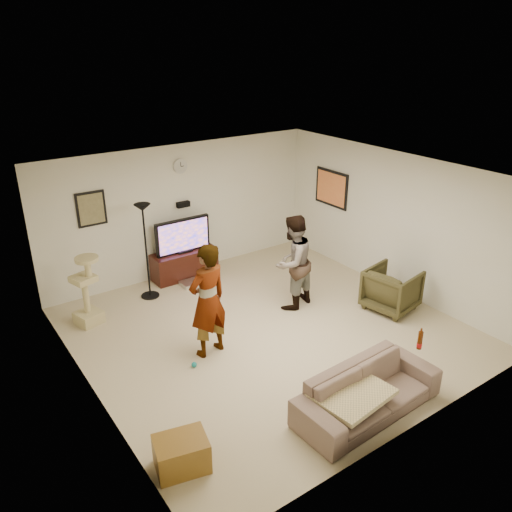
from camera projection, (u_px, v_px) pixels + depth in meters
floor at (267, 331)px, 8.09m from camera, size 5.50×5.50×0.02m
ceiling at (269, 175)px, 7.09m from camera, size 5.50×5.50×0.02m
wall_back at (182, 210)px, 9.65m from camera, size 5.50×0.04×2.50m
wall_front at (418, 341)px, 5.52m from camera, size 5.50×0.04×2.50m
wall_left at (84, 310)px, 6.14m from camera, size 0.04×5.50×2.50m
wall_right at (393, 222)px, 9.04m from camera, size 0.04×5.50×2.50m
wall_clock at (180, 166)px, 9.29m from camera, size 0.26×0.04×0.26m
wall_speaker at (183, 204)px, 9.56m from camera, size 0.25×0.10×0.10m
picture_back at (91, 209)px, 8.61m from camera, size 0.42×0.03×0.52m
picture_right at (331, 188)px, 10.13m from camera, size 0.03×0.78×0.62m
tv_stand at (184, 264)px, 9.79m from camera, size 1.25×0.45×0.52m
console_box at (192, 283)px, 9.55m from camera, size 0.40×0.30×0.07m
tv at (183, 235)px, 9.56m from camera, size 1.09×0.08×0.65m
tv_screen at (184, 236)px, 9.52m from camera, size 1.00×0.01×0.57m
floor_lamp at (146, 252)px, 8.80m from camera, size 0.32×0.32×1.71m
cat_tree at (85, 291)px, 8.07m from camera, size 0.46×0.46×1.16m
person_left at (208, 301)px, 7.19m from camera, size 0.68×0.50×1.71m
person_right at (293, 262)px, 8.50m from camera, size 0.92×0.80×1.63m
sofa at (368, 392)px, 6.24m from camera, size 1.98×0.84×0.57m
throw_blanket at (352, 394)px, 6.05m from camera, size 0.98×0.80×0.06m
beer_bottle at (420, 340)px, 6.55m from camera, size 0.06×0.06×0.25m
armchair at (392, 289)px, 8.59m from camera, size 0.92×0.91×0.73m
side_table at (181, 454)px, 5.45m from camera, size 0.64×0.54×0.37m
toy_ball at (194, 365)px, 7.17m from camera, size 0.08×0.08×0.08m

